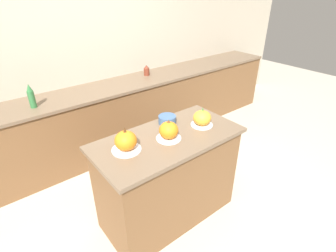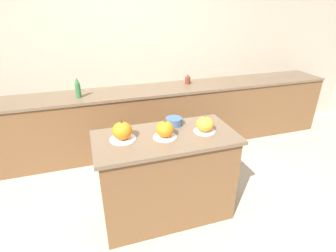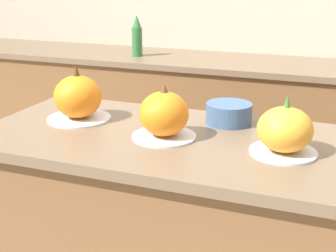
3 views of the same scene
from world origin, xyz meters
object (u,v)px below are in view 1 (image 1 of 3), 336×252
at_px(pumpkin_cake_right, 202,118).
at_px(bottle_tall, 31,96).
at_px(pumpkin_cake_left, 126,141).
at_px(bottle_short, 147,70).
at_px(mixing_bowl, 167,120).
at_px(pumpkin_cake_center, 169,131).

bearing_deg(pumpkin_cake_right, bottle_tall, 128.75).
xyz_separation_m(pumpkin_cake_left, pumpkin_cake_right, (0.75, -0.08, -0.01)).
bearing_deg(pumpkin_cake_right, pumpkin_cake_left, 174.17).
xyz_separation_m(pumpkin_cake_left, bottle_short, (1.19, 1.45, -0.01)).
bearing_deg(bottle_tall, mixing_bowl, -52.51).
height_order(pumpkin_cake_right, mixing_bowl, pumpkin_cake_right).
bearing_deg(bottle_tall, pumpkin_cake_center, -62.36).
bearing_deg(pumpkin_cake_left, pumpkin_cake_right, -5.83).
bearing_deg(pumpkin_cake_center, pumpkin_cake_right, -0.62).
bearing_deg(bottle_short, mixing_bowl, -116.88).
height_order(pumpkin_cake_center, bottle_tall, bottle_tall).
xyz_separation_m(pumpkin_cake_center, bottle_short, (0.82, 1.53, -0.00)).
bearing_deg(mixing_bowl, bottle_short, 63.12).
relative_size(bottle_short, mixing_bowl, 0.88).
distance_m(pumpkin_cake_left, bottle_short, 1.88).
height_order(bottle_tall, mixing_bowl, bottle_tall).
distance_m(pumpkin_cake_left, bottle_tall, 1.35).
bearing_deg(bottle_tall, pumpkin_cake_left, -74.81).
xyz_separation_m(bottle_short, mixing_bowl, (-0.66, -1.30, -0.03)).
xyz_separation_m(pumpkin_cake_right, mixing_bowl, (-0.22, 0.23, -0.03)).
height_order(pumpkin_cake_left, bottle_short, pumpkin_cake_left).
relative_size(pumpkin_cake_center, bottle_tall, 0.83).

